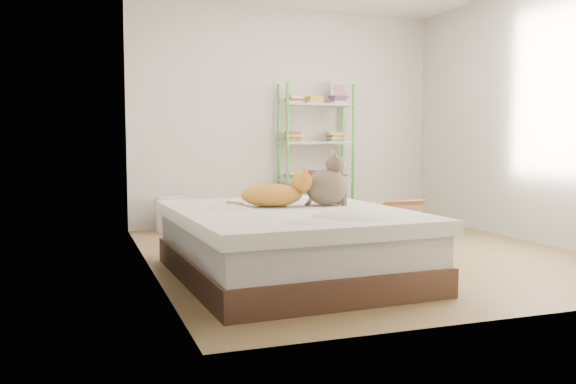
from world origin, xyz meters
name	(u,v)px	position (x,y,z in m)	size (l,w,h in m)	color
room	(364,110)	(0.00, 0.00, 1.30)	(3.81, 4.21, 2.61)	#98784D
bed	(289,243)	(-0.95, -0.66, 0.26)	(1.71, 2.10, 0.52)	#492A1F
orange_cat	(272,192)	(-1.02, -0.46, 0.63)	(0.57, 0.31, 0.23)	gold
grey_cat	(327,179)	(-0.58, -0.52, 0.72)	(0.30, 0.36, 0.41)	#907560
shelf_unit	(316,155)	(0.31, 1.88, 0.85)	(0.88, 0.36, 1.74)	green
cardboard_box	(391,219)	(0.74, 0.81, 0.18)	(0.54, 0.53, 0.41)	#A68157
white_bin	(174,214)	(-1.42, 1.85, 0.20)	(0.39, 0.35, 0.40)	white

